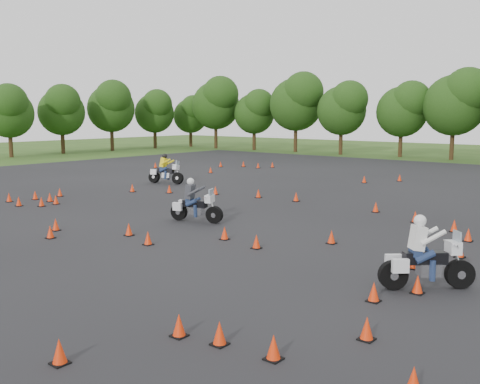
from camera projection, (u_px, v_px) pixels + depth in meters
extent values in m
plane|color=#2D5119|center=(170.00, 236.00, 19.57)|extent=(140.00, 140.00, 0.00)
plane|color=black|center=(268.00, 213.00, 24.13)|extent=(62.00, 62.00, 0.00)
cone|color=red|center=(468.00, 235.00, 18.75)|extent=(0.26, 0.26, 0.45)
cone|color=red|center=(50.00, 232.00, 19.22)|extent=(0.26, 0.26, 0.45)
cone|color=red|center=(9.00, 198.00, 27.22)|extent=(0.26, 0.26, 0.45)
cone|color=red|center=(274.00, 348.00, 9.69)|extent=(0.26, 0.26, 0.45)
cone|color=red|center=(59.00, 352.00, 9.52)|extent=(0.26, 0.26, 0.45)
cone|color=red|center=(19.00, 202.00, 25.96)|extent=(0.26, 0.26, 0.45)
cone|color=red|center=(400.00, 178.00, 35.69)|extent=(0.26, 0.26, 0.45)
cone|color=red|center=(376.00, 207.00, 24.35)|extent=(0.26, 0.26, 0.45)
cone|color=red|center=(414.00, 381.00, 8.48)|extent=(0.26, 0.26, 0.45)
cone|color=red|center=(50.00, 197.00, 27.29)|extent=(0.26, 0.26, 0.45)
cone|color=red|center=(258.00, 165.00, 44.37)|extent=(0.26, 0.26, 0.45)
cone|color=red|center=(220.00, 334.00, 10.31)|extent=(0.26, 0.26, 0.45)
cone|color=red|center=(169.00, 189.00, 30.29)|extent=(0.26, 0.26, 0.45)
cone|color=red|center=(225.00, 233.00, 19.02)|extent=(0.26, 0.26, 0.45)
cone|color=red|center=(35.00, 195.00, 27.99)|extent=(0.26, 0.26, 0.45)
cone|color=red|center=(60.00, 192.00, 29.04)|extent=(0.26, 0.26, 0.45)
cone|color=red|center=(148.00, 238.00, 18.25)|extent=(0.26, 0.26, 0.45)
cone|color=red|center=(454.00, 226.00, 20.27)|extent=(0.26, 0.26, 0.45)
cone|color=red|center=(41.00, 202.00, 25.88)|extent=(0.26, 0.26, 0.45)
cone|color=red|center=(331.00, 237.00, 18.43)|extent=(0.26, 0.26, 0.45)
cone|color=red|center=(272.00, 165.00, 45.00)|extent=(0.26, 0.26, 0.45)
cone|color=red|center=(414.00, 261.00, 15.43)|extent=(0.26, 0.26, 0.45)
cone|color=red|center=(56.00, 200.00, 26.51)|extent=(0.26, 0.26, 0.45)
cone|color=red|center=(129.00, 230.00, 19.64)|extent=(0.26, 0.26, 0.45)
cone|color=red|center=(415.00, 217.00, 22.06)|extent=(0.26, 0.26, 0.45)
cone|color=red|center=(56.00, 225.00, 20.49)|extent=(0.26, 0.26, 0.45)
cone|color=red|center=(211.00, 170.00, 40.73)|extent=(0.26, 0.26, 0.45)
cone|color=red|center=(256.00, 242.00, 17.75)|extent=(0.26, 0.26, 0.45)
cone|color=red|center=(296.00, 197.00, 27.40)|extent=(0.26, 0.26, 0.45)
cone|color=red|center=(155.00, 165.00, 44.58)|extent=(0.26, 0.26, 0.45)
cone|color=red|center=(460.00, 250.00, 16.63)|extent=(0.26, 0.26, 0.45)
cone|color=red|center=(418.00, 285.00, 13.28)|extent=(0.26, 0.26, 0.45)
cone|color=red|center=(364.00, 179.00, 34.81)|extent=(0.26, 0.26, 0.45)
cone|color=red|center=(243.00, 164.00, 45.61)|extent=(0.26, 0.26, 0.45)
cone|color=red|center=(367.00, 329.00, 10.54)|extent=(0.26, 0.26, 0.45)
cone|color=red|center=(215.00, 191.00, 29.71)|extent=(0.26, 0.26, 0.45)
cone|color=red|center=(179.00, 326.00, 10.71)|extent=(0.26, 0.26, 0.45)
cone|color=red|center=(132.00, 188.00, 30.74)|extent=(0.26, 0.26, 0.45)
cone|color=red|center=(374.00, 292.00, 12.71)|extent=(0.26, 0.26, 0.45)
cone|color=red|center=(258.00, 194.00, 28.61)|extent=(0.26, 0.26, 0.45)
cone|color=red|center=(221.00, 164.00, 45.39)|extent=(0.26, 0.26, 0.45)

